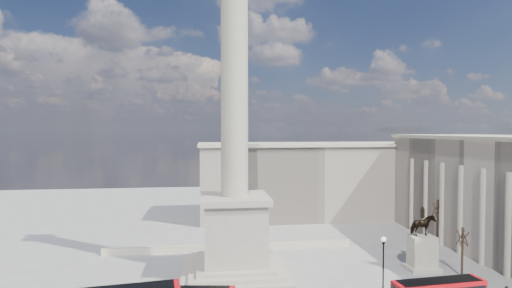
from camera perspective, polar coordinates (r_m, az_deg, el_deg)
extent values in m
cube|color=#A99D8D|center=(56.33, -3.06, -17.75)|extent=(14.00, 14.00, 1.00)
cube|color=#A99D8D|center=(56.08, -3.06, -17.03)|extent=(12.00, 12.00, 0.50)
cube|color=#A99D8D|center=(55.92, -3.06, -16.54)|extent=(10.00, 10.00, 0.50)
cube|color=#A99D8D|center=(54.71, -3.07, -12.32)|extent=(8.00, 8.00, 8.00)
cube|color=#A99D8D|center=(53.79, -3.08, -7.77)|extent=(9.00, 9.00, 0.80)
cylinder|color=#A9A38C|center=(53.65, -3.11, 10.86)|extent=(3.60, 3.60, 34.00)
cube|color=#BFB89E|center=(66.75, -3.75, -14.52)|extent=(40.00, 0.60, 1.10)
cube|color=beige|center=(91.76, 7.95, -5.23)|extent=(50.00, 16.00, 16.00)
cube|color=#BFB89E|center=(91.09, 7.97, -0.05)|extent=(51.00, 17.00, 0.60)
cube|color=black|center=(47.68, 24.67, -17.28)|extent=(8.92, 2.71, 0.05)
cylinder|color=black|center=(51.50, 17.72, -16.58)|extent=(0.17, 0.17, 6.41)
cylinder|color=black|center=(50.61, 17.75, -13.25)|extent=(0.32, 0.32, 0.32)
sphere|color=silver|center=(50.51, 17.76, -12.84)|extent=(0.60, 0.60, 0.60)
cube|color=#BFB89E|center=(62.79, 22.60, -16.02)|extent=(4.32, 3.24, 0.54)
cube|color=#BFB89E|center=(62.18, 22.63, -14.17)|extent=(3.45, 2.37, 4.75)
imported|color=black|center=(61.23, 22.68, -10.72)|extent=(3.69, 2.22, 2.91)
cylinder|color=black|center=(60.87, 22.70, -9.11)|extent=(0.54, 0.54, 1.30)
sphere|color=black|center=(60.73, 22.71, -8.41)|extent=(0.39, 0.39, 0.39)
cylinder|color=#332319|center=(61.47, 27.39, -13.53)|extent=(0.30, 0.30, 6.61)
cylinder|color=#332319|center=(76.69, 24.48, -10.05)|extent=(0.32, 0.32, 7.50)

